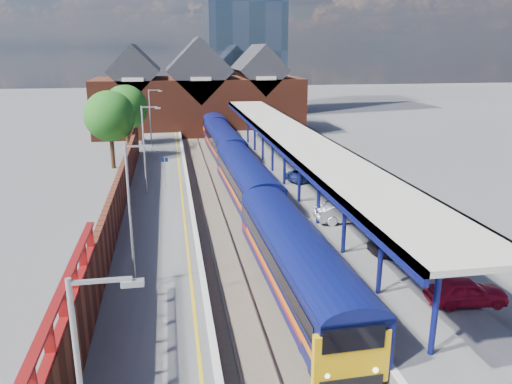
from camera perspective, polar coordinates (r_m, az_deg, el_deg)
ground at (r=48.99m, az=-4.34°, el=1.63°), size 240.00×240.00×0.00m
ballast_bed at (r=39.43m, az=-2.90°, el=-1.92°), size 6.00×76.00×0.06m
rails at (r=39.40m, az=-2.91°, el=-1.80°), size 4.51×76.00×0.14m
left_platform at (r=39.05m, az=-10.95°, el=-1.66°), size 5.00×76.00×1.00m
right_platform at (r=40.41m, az=5.56°, el=-0.83°), size 6.00×76.00×1.00m
coping_left at (r=38.90m, az=-7.53°, el=-0.76°), size 0.30×76.00×0.05m
coping_right at (r=39.61m, az=1.60°, el=-0.31°), size 0.30×76.00×0.05m
yellow_line at (r=38.89m, az=-8.41°, el=-0.83°), size 0.14×76.00×0.01m
train at (r=48.63m, az=-2.63°, el=4.12°), size 3.18×65.96×3.45m
canopy at (r=41.01m, az=4.32°, el=6.28°), size 4.50×52.00×4.48m
lamp_post_b at (r=24.41m, az=-13.93°, el=-1.65°), size 1.48×0.18×7.00m
lamp_post_c at (r=39.94m, az=-12.50°, el=5.30°), size 1.48×0.18×7.00m
lamp_post_d at (r=55.73m, az=-11.87°, el=8.34°), size 1.48×0.18×7.00m
platform_sign at (r=42.32m, az=-10.37°, el=2.83°), size 0.55×0.08×2.50m
brick_wall at (r=32.50m, az=-15.86°, el=-2.04°), size 0.35×50.00×3.86m
station_building at (r=75.66m, az=-6.56°, el=10.91°), size 30.00×12.12×13.78m
glass_tower at (r=98.61m, az=-1.49°, el=20.79°), size 14.20×14.20×40.30m
tree_near at (r=53.90m, az=-16.23°, el=8.17°), size 5.20×5.20×8.10m
tree_far at (r=61.72m, az=-14.54°, el=9.24°), size 5.20×5.20×8.10m
parked_car_red at (r=24.99m, az=22.91°, el=-10.42°), size 3.76×1.84×1.24m
parked_car_silver at (r=33.95m, az=10.54°, el=-2.17°), size 4.50×1.60×1.48m
parked_car_dark at (r=29.75m, az=16.75°, el=-5.48°), size 4.59×2.33×1.28m
parked_car_blue at (r=43.96m, az=6.13°, el=2.02°), size 4.62×3.21×1.17m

